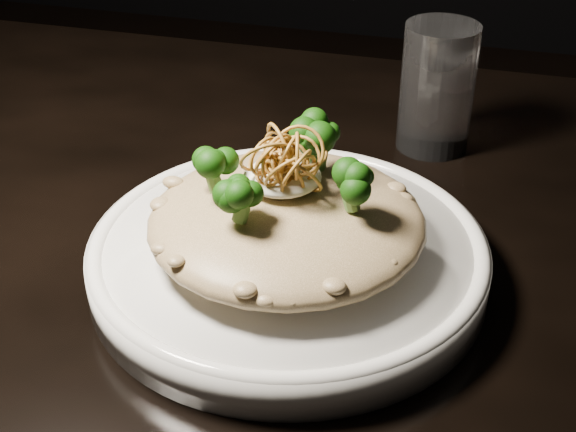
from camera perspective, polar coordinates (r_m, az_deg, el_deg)
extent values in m
cube|color=black|center=(0.69, 0.14, -2.27)|extent=(1.10, 0.80, 0.04)
cylinder|color=black|center=(1.33, -16.41, -4.35)|extent=(0.05, 0.05, 0.71)
cylinder|color=white|center=(0.62, 0.00, -3.06)|extent=(0.30, 0.30, 0.03)
ellipsoid|color=brown|center=(0.59, -0.09, -0.35)|extent=(0.21, 0.21, 0.05)
ellipsoid|color=white|center=(0.59, -0.41, 2.83)|extent=(0.06, 0.06, 0.02)
cylinder|color=white|center=(0.80, 10.55, 8.95)|extent=(0.09, 0.09, 0.13)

